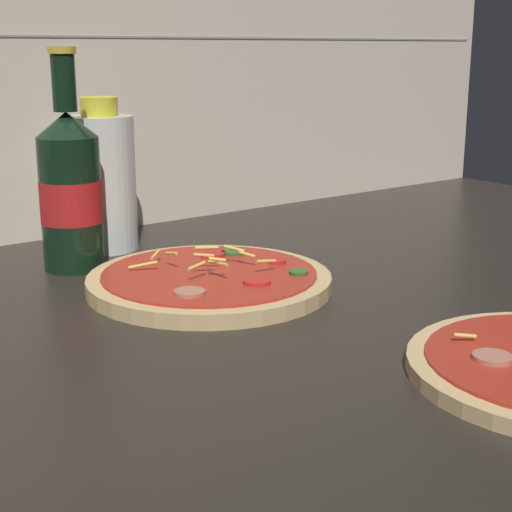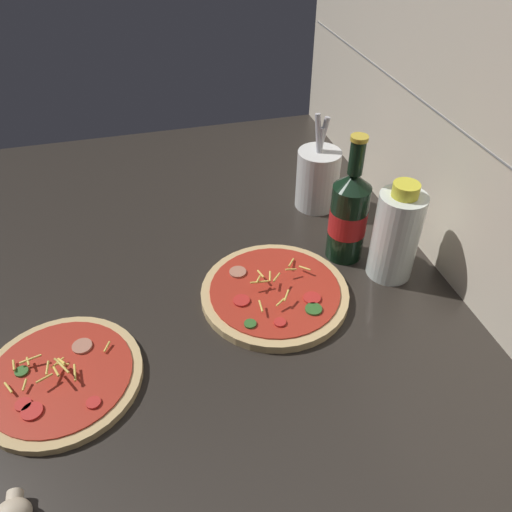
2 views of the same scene
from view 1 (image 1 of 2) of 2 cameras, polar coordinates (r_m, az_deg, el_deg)
The scene contains 5 objects.
counter_slab at distance 81.93cm, azimuth 4.05°, elevation -4.58°, with size 160.00×90.00×2.50cm.
tile_backsplash at distance 115.48cm, azimuth -11.13°, elevation 15.37°, with size 160.00×1.13×60.00cm.
pizza_far at distance 87.36cm, azimuth -3.38°, elevation -1.79°, with size 27.18×27.18×4.94cm.
beer_bottle at distance 96.15cm, azimuth -13.35°, elevation 4.77°, with size 7.36×7.36×26.17cm.
oil_bottle at distance 104.98cm, azimuth -11.08°, elevation 5.40°, with size 8.63×8.63×19.97cm.
Camera 1 is at (-50.77, -58.21, 28.56)cm, focal length 55.00 mm.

